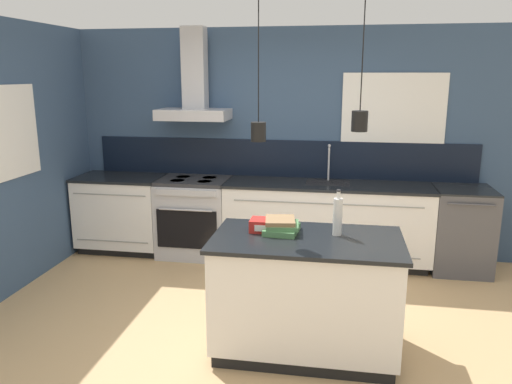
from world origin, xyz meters
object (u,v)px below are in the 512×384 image
(dishwasher, at_px, (461,230))
(bottle_on_island, at_px, (338,216))
(oven_range, at_px, (195,217))
(book_stack, at_px, (282,226))
(red_supply_box, at_px, (265,225))

(dishwasher, distance_m, bottle_on_island, 2.31)
(oven_range, relative_size, dishwasher, 1.00)
(dishwasher, bearing_deg, bottle_on_island, -126.11)
(dishwasher, height_order, book_stack, book_stack)
(oven_range, height_order, red_supply_box, red_supply_box)
(book_stack, bearing_deg, bottle_on_island, 1.08)
(bottle_on_island, xyz_separation_m, book_stack, (-0.42, -0.01, -0.10))
(book_stack, bearing_deg, dishwasher, 46.24)
(oven_range, relative_size, red_supply_box, 4.06)
(oven_range, distance_m, red_supply_box, 2.16)
(oven_range, height_order, book_stack, book_stack)
(bottle_on_island, bearing_deg, book_stack, -178.92)
(dishwasher, relative_size, bottle_on_island, 2.62)
(book_stack, xyz_separation_m, red_supply_box, (-0.13, 0.01, -0.00))
(red_supply_box, bearing_deg, oven_range, 121.63)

